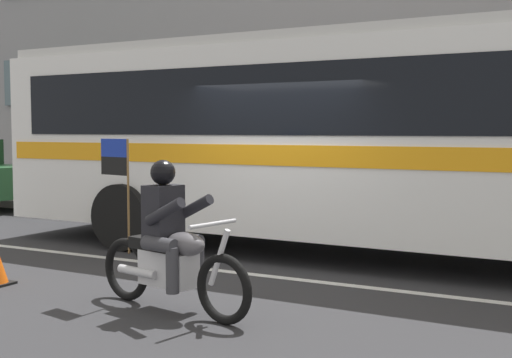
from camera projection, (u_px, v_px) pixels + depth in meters
name	position (u px, v px, depth m)	size (l,w,h in m)	color
ground_plane	(275.00, 266.00, 9.23)	(60.00, 60.00, 0.00)	#2B2B2D
sidewalk_curb	(385.00, 218.00, 13.72)	(28.00, 3.80, 0.15)	#B7B2A8
lane_center_stripe	(255.00, 274.00, 8.70)	(26.60, 0.14, 0.01)	silver
office_building_facade	(418.00, 3.00, 15.39)	(28.00, 0.89, 9.51)	gray
transit_bus	(393.00, 129.00, 9.55)	(12.70, 2.88, 3.22)	white
motorcycle_with_rider	(170.00, 247.00, 6.91)	(2.16, 0.73, 1.78)	black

